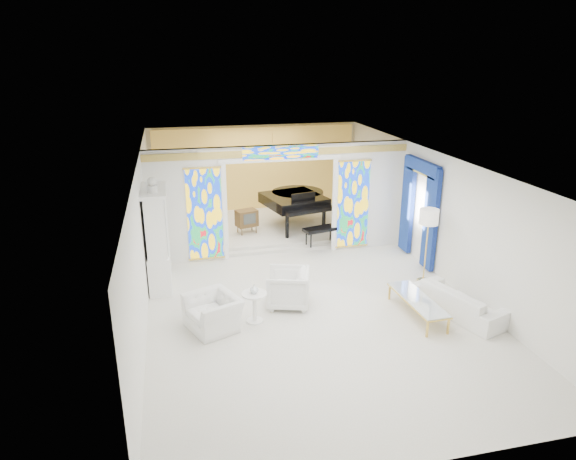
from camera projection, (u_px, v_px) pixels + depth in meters
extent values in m
plane|color=white|center=(298.00, 283.00, 12.39)|extent=(12.00, 12.00, 0.00)
cube|color=silver|center=(299.00, 160.00, 11.41)|extent=(7.00, 12.00, 0.02)
cube|color=white|center=(255.00, 170.00, 17.42)|extent=(7.00, 0.02, 3.00)
cube|color=white|center=(417.00, 372.00, 6.37)|extent=(7.00, 0.02, 3.00)
cube|color=white|center=(143.00, 235.00, 11.15)|extent=(0.02, 12.00, 3.00)
cube|color=white|center=(436.00, 214.00, 12.64)|extent=(0.02, 12.00, 3.00)
cube|color=white|center=(185.00, 207.00, 13.20)|extent=(2.00, 0.18, 3.00)
cube|color=white|center=(368.00, 195.00, 14.27)|extent=(2.00, 0.18, 3.00)
cube|color=white|center=(280.00, 153.00, 13.31)|extent=(3.00, 0.18, 0.40)
cube|color=white|center=(225.00, 213.00, 13.39)|extent=(0.12, 0.06, 2.60)
cube|color=white|center=(335.00, 205.00, 14.03)|extent=(0.12, 0.06, 2.60)
cube|color=white|center=(281.00, 159.00, 13.27)|extent=(3.24, 0.06, 0.12)
cube|color=#DEC153|center=(281.00, 153.00, 13.21)|extent=(7.00, 0.05, 0.18)
cube|color=gold|center=(205.00, 214.00, 13.27)|extent=(0.90, 0.04, 2.40)
cube|color=gold|center=(353.00, 204.00, 14.14)|extent=(0.90, 0.04, 2.40)
cube|color=gold|center=(281.00, 153.00, 13.20)|extent=(2.00, 0.04, 0.34)
cube|color=white|center=(266.00, 226.00, 16.13)|extent=(6.80, 3.80, 0.18)
cube|color=#FBCA57|center=(256.00, 170.00, 17.31)|extent=(6.70, 0.10, 2.90)
cylinder|color=gold|center=(272.00, 149.00, 15.28)|extent=(0.48, 0.48, 0.30)
cube|color=navy|center=(431.00, 219.00, 12.72)|extent=(0.12, 0.55, 2.60)
cube|color=navy|center=(408.00, 205.00, 13.91)|extent=(0.12, 0.55, 2.60)
cube|color=navy|center=(423.00, 166.00, 12.92)|extent=(0.14, 1.70, 0.30)
cube|color=#DDC94E|center=(422.00, 173.00, 12.98)|extent=(0.12, 1.50, 0.06)
cube|color=white|center=(160.00, 268.00, 12.10)|extent=(0.50, 1.40, 0.90)
cube|color=white|center=(156.00, 222.00, 11.73)|extent=(0.44, 1.30, 1.40)
cube|color=silver|center=(166.00, 221.00, 11.78)|extent=(0.01, 1.20, 1.30)
cube|color=white|center=(153.00, 190.00, 11.48)|extent=(0.56, 1.46, 0.08)
cylinder|color=white|center=(152.00, 189.00, 11.12)|extent=(0.22, 0.22, 0.16)
sphere|color=white|center=(152.00, 182.00, 11.07)|extent=(0.20, 0.20, 0.20)
imported|color=silver|center=(213.00, 312.00, 10.25)|extent=(1.25, 1.32, 0.68)
imported|color=white|center=(288.00, 288.00, 11.15)|extent=(1.12, 1.10, 0.82)
imported|color=white|center=(460.00, 301.00, 10.81)|extent=(1.40, 2.21, 0.60)
cylinder|color=white|center=(254.00, 294.00, 10.40)|extent=(0.55, 0.55, 0.04)
cylinder|color=white|center=(255.00, 308.00, 10.50)|extent=(0.09, 0.09, 0.60)
cylinder|color=white|center=(255.00, 321.00, 10.59)|extent=(0.37, 0.37, 0.03)
imported|color=silver|center=(254.00, 289.00, 10.36)|extent=(0.18, 0.18, 0.18)
cube|color=silver|center=(418.00, 299.00, 10.71)|extent=(0.58, 1.78, 0.04)
cube|color=gold|center=(418.00, 300.00, 10.71)|extent=(0.61, 1.81, 0.03)
cube|color=gold|center=(427.00, 329.00, 9.95)|extent=(0.04, 0.04, 0.36)
cube|color=gold|center=(448.00, 326.00, 10.06)|extent=(0.04, 0.04, 0.36)
cube|color=gold|center=(389.00, 292.00, 11.48)|extent=(0.04, 0.04, 0.36)
cube|color=gold|center=(408.00, 290.00, 11.59)|extent=(0.04, 0.04, 0.36)
cylinder|color=gold|center=(423.00, 281.00, 12.46)|extent=(0.40, 0.40, 0.03)
cylinder|color=gold|center=(426.00, 249.00, 12.19)|extent=(0.04, 0.04, 1.67)
cylinder|color=silver|center=(429.00, 217.00, 11.93)|extent=(0.57, 0.57, 0.36)
cube|color=black|center=(294.00, 200.00, 15.52)|extent=(1.97, 2.05, 0.31)
cylinder|color=black|center=(298.00, 196.00, 15.99)|extent=(1.93, 1.93, 0.31)
cube|color=black|center=(310.00, 210.00, 14.68)|extent=(1.54, 0.67, 0.11)
cube|color=silver|center=(311.00, 211.00, 14.60)|extent=(1.38, 0.43, 0.03)
cube|color=black|center=(303.00, 197.00, 14.92)|extent=(0.77, 0.21, 0.28)
cube|color=black|center=(321.00, 229.00, 14.24)|extent=(1.06, 0.61, 0.09)
cylinder|color=black|center=(287.00, 226.00, 14.76)|extent=(0.13, 0.13, 0.69)
cylinder|color=black|center=(324.00, 220.00, 15.28)|extent=(0.13, 0.13, 0.69)
cylinder|color=black|center=(287.00, 210.00, 16.29)|extent=(0.13, 0.13, 0.69)
cube|color=brown|center=(247.00, 218.00, 15.14)|extent=(0.70, 0.56, 0.49)
cube|color=#3B403D|center=(250.00, 219.00, 14.96)|extent=(0.38, 0.13, 0.31)
cone|color=brown|center=(242.00, 232.00, 15.02)|extent=(0.04, 0.04, 0.21)
cone|color=brown|center=(256.00, 229.00, 15.24)|extent=(0.04, 0.04, 0.21)
cone|color=brown|center=(238.00, 229.00, 15.26)|extent=(0.04, 0.04, 0.21)
cone|color=brown|center=(252.00, 227.00, 15.48)|extent=(0.04, 0.04, 0.21)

